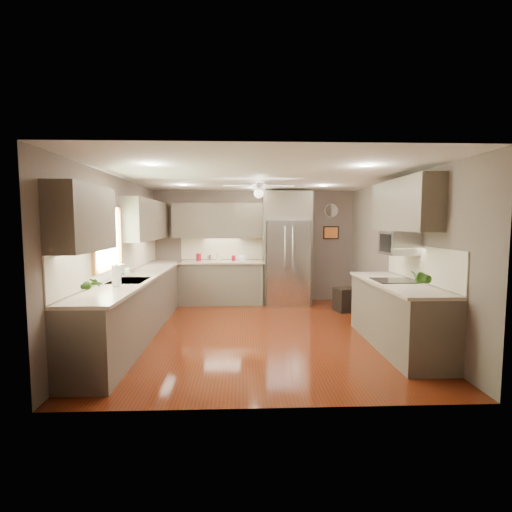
{
  "coord_description": "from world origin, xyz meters",
  "views": [
    {
      "loc": [
        -0.28,
        -5.9,
        1.77
      ],
      "look_at": [
        -0.03,
        0.6,
        1.19
      ],
      "focal_mm": 26.0,
      "sensor_mm": 36.0,
      "label": 1
    }
  ],
  "objects": [
    {
      "name": "left_run",
      "position": [
        -1.95,
        0.15,
        0.48
      ],
      "size": [
        0.65,
        4.7,
        1.45
      ],
      "color": "#4E4539",
      "rests_on": "ground"
    },
    {
      "name": "microwave",
      "position": [
        2.03,
        -0.55,
        1.48
      ],
      "size": [
        0.43,
        0.55,
        0.34
      ],
      "color": "silver",
      "rests_on": "wall_right"
    },
    {
      "name": "bowl",
      "position": [
        -0.28,
        2.16,
        0.97
      ],
      "size": [
        0.28,
        0.28,
        0.05
      ],
      "primitive_type": "imported",
      "rotation": [
        0.0,
        0.0,
        -0.39
      ],
      "color": "beige",
      "rests_on": "back_run"
    },
    {
      "name": "right_run",
      "position": [
        1.93,
        -0.8,
        0.48
      ],
      "size": [
        0.7,
        2.2,
        1.45
      ],
      "color": "#4E4539",
      "rests_on": "ground"
    },
    {
      "name": "potted_plant_left",
      "position": [
        -1.94,
        -1.78,
        1.09
      ],
      "size": [
        0.18,
        0.14,
        0.31
      ],
      "primitive_type": "imported",
      "rotation": [
        0.0,
        0.0,
        -0.22
      ],
      "color": "#305F1B",
      "rests_on": "left_run"
    },
    {
      "name": "potted_plant_right",
      "position": [
        1.9,
        -1.47,
        1.11
      ],
      "size": [
        0.22,
        0.2,
        0.33
      ],
      "primitive_type": "imported",
      "rotation": [
        0.0,
        0.0,
        0.32
      ],
      "color": "#305F1B",
      "rests_on": "right_run"
    },
    {
      "name": "stool",
      "position": [
        1.8,
        1.36,
        0.24
      ],
      "size": [
        0.48,
        0.48,
        0.48
      ],
      "color": "black",
      "rests_on": "ground"
    },
    {
      "name": "uppers",
      "position": [
        -0.74,
        0.71,
        1.87
      ],
      "size": [
        4.5,
        4.7,
        0.95
      ],
      "color": "#4E4539",
      "rests_on": "wall_left"
    },
    {
      "name": "floor",
      "position": [
        0.0,
        0.0,
        0.0
      ],
      "size": [
        5.0,
        5.0,
        0.0
      ],
      "primitive_type": "plane",
      "color": "#461909",
      "rests_on": "ground"
    },
    {
      "name": "wall_right",
      "position": [
        2.25,
        0.0,
        1.25
      ],
      "size": [
        0.0,
        5.0,
        5.0
      ],
      "primitive_type": "plane",
      "rotation": [
        1.57,
        0.0,
        -1.57
      ],
      "color": "brown",
      "rests_on": "ground"
    },
    {
      "name": "wall_left",
      "position": [
        -2.25,
        0.0,
        1.25
      ],
      "size": [
        0.0,
        5.0,
        5.0
      ],
      "primitive_type": "plane",
      "rotation": [
        1.57,
        0.0,
        1.57
      ],
      "color": "brown",
      "rests_on": "ground"
    },
    {
      "name": "wall_clock",
      "position": [
        1.75,
        2.48,
        2.05
      ],
      "size": [
        0.3,
        0.03,
        0.3
      ],
      "color": "white",
      "rests_on": "wall_back"
    },
    {
      "name": "canister_a",
      "position": [
        -1.23,
        2.19,
        1.02
      ],
      "size": [
        0.14,
        0.14,
        0.18
      ],
      "primitive_type": "cylinder",
      "rotation": [
        0.0,
        0.0,
        0.36
      ],
      "color": "maroon",
      "rests_on": "back_run"
    },
    {
      "name": "sink",
      "position": [
        -1.93,
        -0.5,
        0.91
      ],
      "size": [
        0.5,
        0.7,
        0.32
      ],
      "color": "silver",
      "rests_on": "left_run"
    },
    {
      "name": "framed_print",
      "position": [
        1.75,
        2.48,
        1.55
      ],
      "size": [
        0.36,
        0.03,
        0.3
      ],
      "color": "black",
      "rests_on": "wall_back"
    },
    {
      "name": "recessed_lights",
      "position": [
        -0.04,
        0.4,
        2.49
      ],
      "size": [
        2.84,
        3.14,
        0.01
      ],
      "color": "white",
      "rests_on": "ceiling"
    },
    {
      "name": "canister_d",
      "position": [
        -0.47,
        2.2,
        1.0
      ],
      "size": [
        0.08,
        0.08,
        0.13
      ],
      "primitive_type": "cylinder",
      "rotation": [
        0.0,
        0.0,
        0.0
      ],
      "color": "maroon",
      "rests_on": "back_run"
    },
    {
      "name": "soap_bottle",
      "position": [
        -2.06,
        -0.09,
        1.03
      ],
      "size": [
        0.08,
        0.08,
        0.18
      ],
      "primitive_type": "imported",
      "rotation": [
        0.0,
        0.0,
        0.03
      ],
      "color": "white",
      "rests_on": "left_run"
    },
    {
      "name": "refrigerator",
      "position": [
        0.7,
        2.16,
        1.19
      ],
      "size": [
        1.06,
        0.75,
        2.45
      ],
      "color": "silver",
      "rests_on": "ground"
    },
    {
      "name": "canister_c",
      "position": [
        -0.79,
        2.2,
        1.03
      ],
      "size": [
        0.12,
        0.12,
        0.19
      ],
      "primitive_type": "cylinder",
      "rotation": [
        0.0,
        0.0,
        0.06
      ],
      "color": "beige",
      "rests_on": "back_run"
    },
    {
      "name": "wall_back",
      "position": [
        0.0,
        2.5,
        1.25
      ],
      "size": [
        4.5,
        0.0,
        4.5
      ],
      "primitive_type": "plane",
      "rotation": [
        1.57,
        0.0,
        0.0
      ],
      "color": "brown",
      "rests_on": "ground"
    },
    {
      "name": "ceiling_fan",
      "position": [
        -0.0,
        0.3,
        2.33
      ],
      "size": [
        1.18,
        1.18,
        0.32
      ],
      "color": "white",
      "rests_on": "ceiling"
    },
    {
      "name": "canister_b",
      "position": [
        -0.99,
        2.19,
        1.01
      ],
      "size": [
        0.11,
        0.11,
        0.13
      ],
      "primitive_type": "cylinder",
      "rotation": [
        0.0,
        0.0,
        -0.3
      ],
      "color": "silver",
      "rests_on": "back_run"
    },
    {
      "name": "back_run",
      "position": [
        -0.72,
        2.2,
        0.48
      ],
      "size": [
        1.85,
        0.65,
        1.45
      ],
      "color": "#4E4539",
      "rests_on": "ground"
    },
    {
      "name": "paper_towel",
      "position": [
        -1.94,
        -0.99,
        1.08
      ],
      "size": [
        0.12,
        0.12,
        0.29
      ],
      "color": "white",
      "rests_on": "left_run"
    },
    {
      "name": "ceiling",
      "position": [
        0.0,
        0.0,
        2.5
      ],
      "size": [
        5.0,
        5.0,
        0.0
      ],
      "primitive_type": "plane",
      "rotation": [
        3.14,
        0.0,
        0.0
      ],
      "color": "white",
      "rests_on": "ground"
    },
    {
      "name": "window",
      "position": [
        -2.22,
        -0.5,
        1.55
      ],
      "size": [
        0.05,
        1.12,
        0.92
      ],
      "color": "#BFF2B2",
      "rests_on": "wall_left"
    },
    {
      "name": "wall_front",
      "position": [
        0.0,
        -2.5,
        1.25
      ],
      "size": [
        4.5,
        0.0,
        4.5
      ],
      "primitive_type": "plane",
      "rotation": [
        -1.57,
        0.0,
        0.0
      ],
      "color": "brown",
      "rests_on": "ground"
    }
  ]
}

